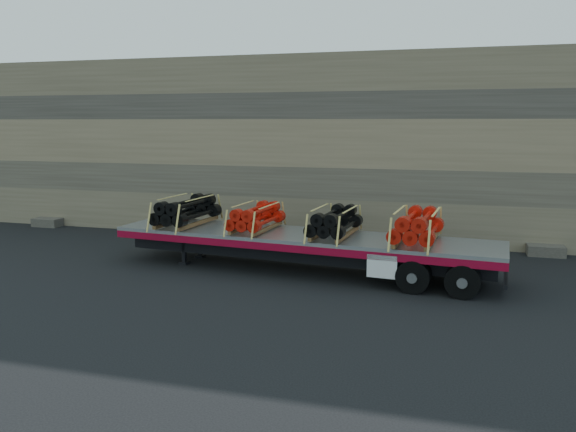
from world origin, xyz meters
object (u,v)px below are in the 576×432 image
Objects in this scene: bundle_front at (187,212)px; trailer at (301,253)px; bundle_midrear at (335,223)px; bundle_rear at (417,227)px; bundle_midfront at (256,218)px.

trailer is at bearing 0.00° from bundle_front.
bundle_rear is at bearing -0.00° from bundle_midrear.
bundle_midfront is 0.90× the size of bundle_rear.
bundle_midfront is (2.47, -0.24, -0.05)m from bundle_front.
bundle_rear reaches higher than bundle_midfront.
bundle_rear is at bearing 0.00° from bundle_front.
bundle_front is 5.02m from bundle_midrear.
trailer is 1.45m from bundle_midrear.
trailer is at bearing 180.00° from bundle_rear.
bundle_midfront is (-1.47, 0.14, 0.98)m from trailer.
trailer is 5.17× the size of bundle_midrear.
bundle_midrear is at bearing 0.00° from bundle_front.
bundle_midfront is 2.53m from bundle_midrear.
bundle_rear is (7.36, -0.71, -0.01)m from bundle_front.
bundle_rear is at bearing 0.00° from trailer.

